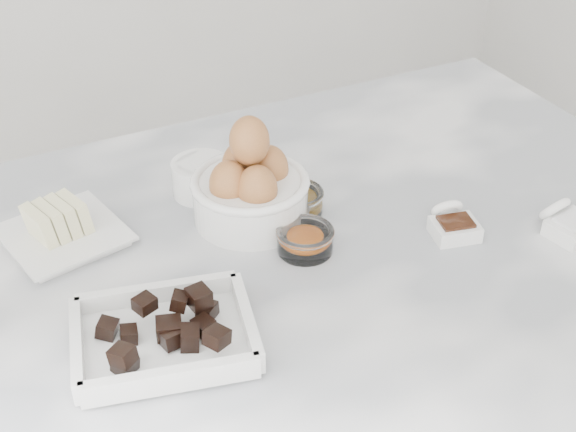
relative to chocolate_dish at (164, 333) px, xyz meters
The scene contains 9 objects.
marble_slab 0.21m from the chocolate_dish, 24.66° to the left, with size 1.20×0.80×0.04m, color silver.
chocolate_dish is the anchor object (origin of this frame).
butter_plate 0.25m from the chocolate_dish, 102.14° to the left, with size 0.17×0.17×0.06m.
sugar_ramekin 0.31m from the chocolate_dish, 61.18° to the left, with size 0.08×0.08×0.05m.
egg_bowl 0.27m from the chocolate_dish, 44.98° to the left, with size 0.16×0.16×0.15m.
honey_bowl 0.30m from the chocolate_dish, 34.94° to the left, with size 0.07×0.07×0.03m.
zest_bowl 0.24m from the chocolate_dish, 22.35° to the left, with size 0.07×0.07×0.03m.
vanilla_spoon 0.41m from the chocolate_dish, ahead, with size 0.07×0.08×0.04m.
salt_spoon 0.54m from the chocolate_dish, ahead, with size 0.07×0.08×0.05m.
Camera 1 is at (-0.35, -0.72, 1.55)m, focal length 50.00 mm.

